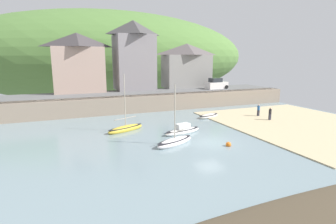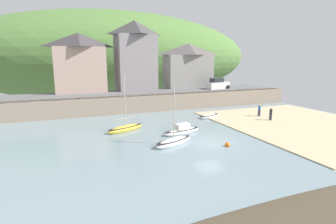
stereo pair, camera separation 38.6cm
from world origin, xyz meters
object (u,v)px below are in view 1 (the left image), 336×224
Objects in this scene: fishing_boat_green at (183,131)px; person_near_water at (258,110)px; person_on_slipway at (270,113)px; sailboat_white_hull at (175,142)px; parked_car_near_slipway at (216,84)px; sailboat_nearest_shore at (126,128)px; rowboat_small_beached at (209,116)px; waterfront_building_left at (78,62)px; mooring_buoy at (228,145)px; waterfront_building_right at (187,65)px; waterfront_building_centre at (134,55)px.

person_near_water reaches higher than fishing_boat_green.
person_near_water is at bearing 83.88° from person_on_slipway.
sailboat_white_hull reaches higher than person_near_water.
sailboat_nearest_shore is at bearing -151.54° from parked_car_near_slipway.
person_on_slipway is (6.26, -4.66, 0.79)m from rowboat_small_beached.
person_near_water is (6.52, -2.18, 0.79)m from rowboat_small_beached.
sailboat_white_hull reaches higher than rowboat_small_beached.
waterfront_building_left is 19.16× the size of mooring_buoy.
waterfront_building_right is 1.58× the size of sailboat_white_hull.
mooring_buoy is (10.71, -26.86, -7.05)m from waterfront_building_left.
sailboat_white_hull is 4.91m from mooring_buoy.
rowboat_small_beached is at bearing -45.54° from waterfront_building_left.
waterfront_building_right is 24.86m from fishing_boat_green.
person_near_water is (13.16, 3.68, 0.68)m from fishing_boat_green.
sailboat_nearest_shore is at bearing 130.57° from mooring_buoy.
mooring_buoy is at bearing -125.30° from parked_car_near_slipway.
fishing_boat_green is 0.79× the size of sailboat_white_hull.
waterfront_building_left is 1.47× the size of sailboat_nearest_shore.
sailboat_white_hull is at bearing -96.87° from waterfront_building_centre.
waterfront_building_centre is 7.29× the size of person_on_slipway.
waterfront_building_centre is 18.60m from rowboat_small_beached.
rowboat_small_beached is (5.97, -15.59, -8.21)m from waterfront_building_centre.
waterfront_building_right is at bearing 71.76° from mooring_buoy.
waterfront_building_centre is at bearing 125.11° from person_near_water.
waterfront_building_centre is 20.81m from sailboat_nearest_shore.
waterfront_building_centre is 2.05× the size of sailboat_white_hull.
mooring_buoy is at bearing -140.71° from person_near_water.
sailboat_white_hull is (6.38, -24.56, -6.92)m from waterfront_building_left.
waterfront_building_right reaches higher than sailboat_white_hull.
fishing_boat_green is at bearing -68.00° from waterfront_building_left.
fishing_boat_green is 12.97m from person_on_slipway.
person_near_water is at bearing -39.15° from waterfront_building_left.
waterfront_building_centre is at bearing 74.38° from fishing_boat_green.
waterfront_building_left is at bearing 180.00° from waterfront_building_centre.
waterfront_building_left is 9.41m from waterfront_building_centre.
mooring_buoy is at bearing -108.24° from waterfront_building_right.
fishing_boat_green is at bearing -91.78° from waterfront_building_centre.
sailboat_nearest_shore is at bearing 92.45° from sailboat_white_hull.
waterfront_building_centre reaches higher than sailboat_white_hull.
sailboat_white_hull is 7.10m from sailboat_nearest_shore.
waterfront_building_right is 28.58m from sailboat_white_hull.
rowboat_small_beached is 12.30m from sailboat_nearest_shore.
fishing_boat_green reaches higher than rowboat_small_beached.
mooring_buoy is at bearing -68.26° from waterfront_building_left.
parked_car_near_slipway reaches higher than person_near_water.
waterfront_building_centre is at bearing 91.74° from rowboat_small_beached.
rowboat_small_beached is 0.88× the size of parked_car_near_slipway.
rowboat_small_beached is at bearing -105.29° from waterfront_building_right.
rowboat_small_beached is 2.31× the size of person_near_water.
rowboat_small_beached is at bearing 27.59° from fishing_boat_green.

